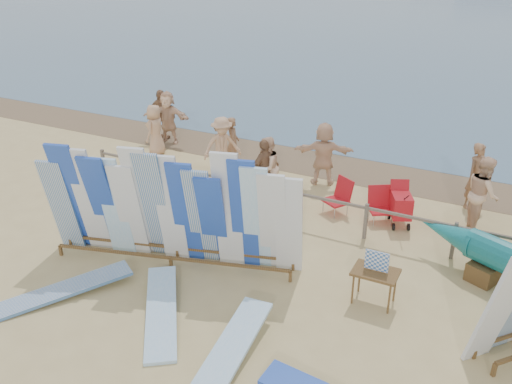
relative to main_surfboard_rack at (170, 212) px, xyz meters
The scene contains 21 objects.
ground 1.90m from the main_surfboard_rack, ahead, with size 160.00×160.00×0.00m, color tan.
wet_sand_strip 7.42m from the main_surfboard_rack, 78.77° to the left, with size 40.00×2.60×0.01m, color brown.
fence 3.36m from the main_surfboard_rack, 64.42° to the left, with size 12.08×0.08×0.90m.
main_surfboard_rack is the anchor object (origin of this frame).
vendor_table 4.44m from the main_surfboard_rack, ahead, with size 0.87×0.62×1.15m.
flat_board_b 3.63m from the main_surfboard_rack, 39.50° to the right, with size 0.56×2.70×0.07m, color #9ACFF6.
flat_board_e 2.67m from the main_surfboard_rack, 121.95° to the right, with size 0.56×2.70×0.07m, color silver.
flat_board_a 2.25m from the main_surfboard_rack, 62.07° to the right, with size 0.56×2.70×0.07m, color #9ACFF6.
beach_chair_left 4.71m from the main_surfboard_rack, 58.87° to the left, with size 0.82×0.82×0.93m.
beach_chair_right 5.40m from the main_surfboard_rack, 48.62° to the left, with size 0.79×0.80×0.90m.
stroller 5.73m from the main_surfboard_rack, 45.45° to the left, with size 0.83×0.95×1.09m.
beachgoer_0 6.90m from the main_surfboard_rack, 129.63° to the left, with size 0.83×0.40×1.70m, color tan.
beachgoer_11 8.03m from the main_surfboard_rack, 126.08° to the left, with size 1.70×0.55×1.83m, color beige.
beachgoer_extra_1 8.42m from the main_surfboard_rack, 127.47° to the left, with size 1.05×0.45×1.79m, color #8C6042.
beachgoer_1 5.64m from the main_surfboard_rack, 105.79° to the left, with size 0.60×0.33×1.65m, color #8C6042.
beachgoer_8 7.47m from the main_surfboard_rack, 39.59° to the left, with size 0.91×0.44×1.87m, color beige.
beachgoer_2 4.03m from the main_surfboard_rack, 85.42° to the left, with size 0.84×0.40×1.73m, color beige.
beachgoer_4 3.91m from the main_surfboard_rack, 85.24° to the left, with size 1.00×0.43×1.71m, color #8C6042.
beachgoer_5 5.75m from the main_surfboard_rack, 76.20° to the left, with size 1.71×0.55×1.85m, color beige.
beachgoer_3 5.10m from the main_surfboard_rack, 108.04° to the left, with size 1.16×0.48×1.80m, color tan.
beachgoer_7 8.07m from the main_surfboard_rack, 47.22° to the left, with size 0.65×0.36×1.78m, color #8C6042.
Camera 1 is at (4.85, -8.23, 6.42)m, focal length 38.00 mm.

